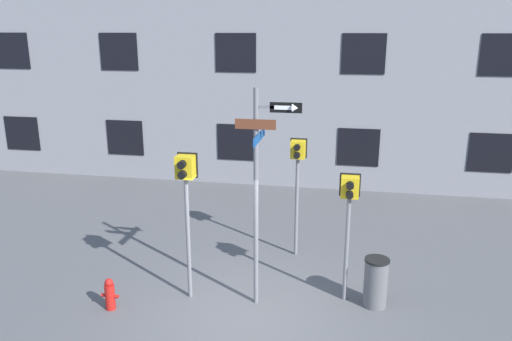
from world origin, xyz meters
The scene contains 7 objects.
ground_plane centered at (0.00, 0.00, 0.00)m, with size 60.00×60.00×0.00m, color #515154.
street_sign_pole centered at (0.12, 0.55, 2.46)m, with size 1.17×1.08×4.16m.
pedestrian_signal_left centered at (-1.27, 0.52, 2.30)m, with size 0.39×0.40×2.92m.
pedestrian_signal_right centered at (1.74, 0.98, 2.01)m, with size 0.39×0.40×2.54m.
pedestrian_signal_across centered at (0.58, 2.83, 2.17)m, with size 0.38×0.40×2.77m.
fire_hydrant centered at (-2.61, -0.19, 0.31)m, with size 0.35×0.19×0.63m.
trash_bin centered at (2.32, 0.86, 0.49)m, with size 0.47×0.47×0.97m.
Camera 1 is at (1.65, -7.93, 5.13)m, focal length 35.00 mm.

